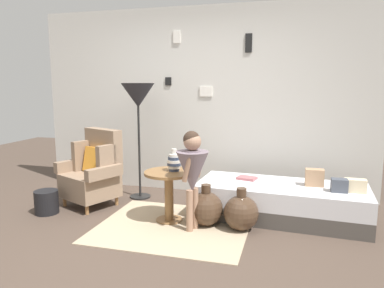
{
  "coord_description": "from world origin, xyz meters",
  "views": [
    {
      "loc": [
        1.27,
        -3.09,
        1.53
      ],
      "look_at": [
        0.15,
        0.95,
        0.85
      ],
      "focal_mm": 34.09,
      "sensor_mm": 36.0,
      "label": 1
    }
  ],
  "objects_px": {
    "person_child": "(192,168)",
    "side_table": "(169,186)",
    "armchair": "(94,171)",
    "daybed": "(281,201)",
    "demijohn_far": "(241,213)",
    "vase_striped": "(174,162)",
    "book_on_daybed": "(247,178)",
    "magazine_basket": "(46,202)",
    "floor_lamp": "(138,99)",
    "demijohn_near": "(206,208)"
  },
  "relations": [
    {
      "from": "person_child",
      "to": "side_table",
      "type": "bearing_deg",
      "value": 149.16
    },
    {
      "from": "vase_striped",
      "to": "demijohn_far",
      "type": "xyz_separation_m",
      "value": [
        0.77,
        -0.09,
        -0.49
      ]
    },
    {
      "from": "daybed",
      "to": "demijohn_far",
      "type": "distance_m",
      "value": 0.62
    },
    {
      "from": "armchair",
      "to": "floor_lamp",
      "type": "bearing_deg",
      "value": 44.59
    },
    {
      "from": "armchair",
      "to": "magazine_basket",
      "type": "bearing_deg",
      "value": -130.34
    },
    {
      "from": "side_table",
      "to": "person_child",
      "type": "bearing_deg",
      "value": -30.84
    },
    {
      "from": "daybed",
      "to": "demijohn_near",
      "type": "xyz_separation_m",
      "value": [
        -0.78,
        -0.45,
        -0.01
      ]
    },
    {
      "from": "demijohn_near",
      "to": "magazine_basket",
      "type": "bearing_deg",
      "value": -175.83
    },
    {
      "from": "demijohn_far",
      "to": "magazine_basket",
      "type": "height_order",
      "value": "demijohn_far"
    },
    {
      "from": "person_child",
      "to": "magazine_basket",
      "type": "relative_size",
      "value": 3.81
    },
    {
      "from": "demijohn_far",
      "to": "magazine_basket",
      "type": "relative_size",
      "value": 1.64
    },
    {
      "from": "floor_lamp",
      "to": "demijohn_near",
      "type": "height_order",
      "value": "floor_lamp"
    },
    {
      "from": "vase_striped",
      "to": "demijohn_far",
      "type": "bearing_deg",
      "value": -6.56
    },
    {
      "from": "side_table",
      "to": "demijohn_near",
      "type": "bearing_deg",
      "value": -2.19
    },
    {
      "from": "demijohn_near",
      "to": "side_table",
      "type": "bearing_deg",
      "value": 177.81
    },
    {
      "from": "vase_striped",
      "to": "book_on_daybed",
      "type": "xyz_separation_m",
      "value": [
        0.75,
        0.52,
        -0.26
      ]
    },
    {
      "from": "demijohn_far",
      "to": "side_table",
      "type": "bearing_deg",
      "value": 177.04
    },
    {
      "from": "demijohn_near",
      "to": "magazine_basket",
      "type": "distance_m",
      "value": 1.94
    },
    {
      "from": "vase_striped",
      "to": "floor_lamp",
      "type": "distance_m",
      "value": 1.2
    },
    {
      "from": "daybed",
      "to": "person_child",
      "type": "bearing_deg",
      "value": -144.7
    },
    {
      "from": "person_child",
      "to": "demijohn_far",
      "type": "xyz_separation_m",
      "value": [
        0.49,
        0.15,
        -0.49
      ]
    },
    {
      "from": "floor_lamp",
      "to": "magazine_basket",
      "type": "relative_size",
      "value": 5.55
    },
    {
      "from": "demijohn_far",
      "to": "daybed",
      "type": "bearing_deg",
      "value": 50.44
    },
    {
      "from": "armchair",
      "to": "daybed",
      "type": "distance_m",
      "value": 2.35
    },
    {
      "from": "side_table",
      "to": "magazine_basket",
      "type": "bearing_deg",
      "value": -174.02
    },
    {
      "from": "magazine_basket",
      "to": "demijohn_far",
      "type": "bearing_deg",
      "value": 2.83
    },
    {
      "from": "side_table",
      "to": "person_child",
      "type": "relative_size",
      "value": 0.54
    },
    {
      "from": "floor_lamp",
      "to": "vase_striped",
      "type": "bearing_deg",
      "value": -43.51
    },
    {
      "from": "floor_lamp",
      "to": "daybed",
      "type": "bearing_deg",
      "value": -9.0
    },
    {
      "from": "book_on_daybed",
      "to": "demijohn_far",
      "type": "bearing_deg",
      "value": -88.22
    },
    {
      "from": "vase_striped",
      "to": "book_on_daybed",
      "type": "bearing_deg",
      "value": 34.51
    },
    {
      "from": "armchair",
      "to": "magazine_basket",
      "type": "xyz_separation_m",
      "value": [
        -0.39,
        -0.46,
        -0.3
      ]
    },
    {
      "from": "armchair",
      "to": "demijohn_near",
      "type": "distance_m",
      "value": 1.6
    },
    {
      "from": "daybed",
      "to": "person_child",
      "type": "distance_m",
      "value": 1.19
    },
    {
      "from": "daybed",
      "to": "magazine_basket",
      "type": "xyz_separation_m",
      "value": [
        -2.72,
        -0.59,
        -0.06
      ]
    },
    {
      "from": "person_child",
      "to": "armchair",
      "type": "bearing_deg",
      "value": 161.11
    },
    {
      "from": "side_table",
      "to": "demijohn_far",
      "type": "height_order",
      "value": "side_table"
    },
    {
      "from": "armchair",
      "to": "demijohn_far",
      "type": "bearing_deg",
      "value": -10.0
    },
    {
      "from": "daybed",
      "to": "side_table",
      "type": "bearing_deg",
      "value": -160.34
    },
    {
      "from": "side_table",
      "to": "person_child",
      "type": "height_order",
      "value": "person_child"
    },
    {
      "from": "armchair",
      "to": "person_child",
      "type": "relative_size",
      "value": 0.91
    },
    {
      "from": "armchair",
      "to": "daybed",
      "type": "xyz_separation_m",
      "value": [
        2.33,
        0.14,
        -0.24
      ]
    },
    {
      "from": "floor_lamp",
      "to": "magazine_basket",
      "type": "height_order",
      "value": "floor_lamp"
    },
    {
      "from": "daybed",
      "to": "floor_lamp",
      "type": "height_order",
      "value": "floor_lamp"
    },
    {
      "from": "armchair",
      "to": "demijohn_far",
      "type": "relative_size",
      "value": 2.11
    },
    {
      "from": "floor_lamp",
      "to": "magazine_basket",
      "type": "distance_m",
      "value": 1.72
    },
    {
      "from": "armchair",
      "to": "vase_striped",
      "type": "relative_size",
      "value": 3.84
    },
    {
      "from": "armchair",
      "to": "book_on_daybed",
      "type": "relative_size",
      "value": 4.41
    },
    {
      "from": "armchair",
      "to": "vase_striped",
      "type": "distance_m",
      "value": 1.22
    },
    {
      "from": "magazine_basket",
      "to": "armchair",
      "type": "bearing_deg",
      "value": 49.66
    }
  ]
}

